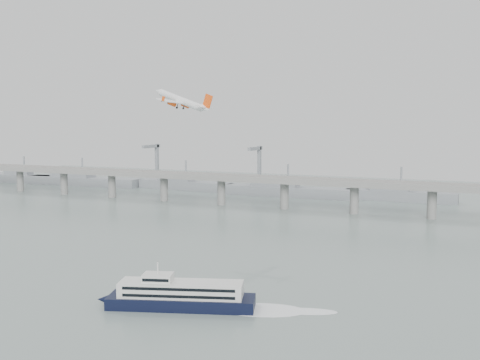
% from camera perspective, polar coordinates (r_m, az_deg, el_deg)
% --- Properties ---
extents(ground, '(900.00, 900.00, 0.00)m').
position_cam_1_polar(ground, '(212.08, -6.19, -11.16)').
color(ground, slate).
rests_on(ground, ground).
extents(bridge, '(800.00, 22.00, 23.90)m').
position_cam_1_polar(bridge, '(391.46, 8.53, -0.64)').
color(bridge, gray).
rests_on(bridge, ground).
extents(distant_fleet, '(453.00, 60.90, 40.00)m').
position_cam_1_polar(distant_fleet, '(513.02, -6.29, -0.33)').
color(distant_fleet, gray).
rests_on(distant_fleet, ground).
extents(ferry, '(78.82, 33.58, 15.36)m').
position_cam_1_polar(ferry, '(193.21, -5.99, -11.59)').
color(ferry, black).
rests_on(ferry, ground).
extents(airliner, '(35.47, 32.36, 13.50)m').
position_cam_1_polar(airliner, '(272.72, -5.92, 7.99)').
color(airliner, white).
rests_on(airliner, ground).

